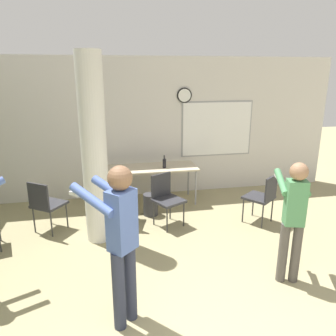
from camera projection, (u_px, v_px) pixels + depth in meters
wall_back at (147, 128)px, 6.66m from camera, size 8.00×0.15×2.80m
support_pillar at (94, 151)px, 4.75m from camera, size 0.37×0.37×2.80m
folding_table at (150, 170)px, 6.33m from camera, size 1.83×0.68×0.73m
bottle_on_table at (164, 163)px, 6.25m from camera, size 0.07×0.07×0.25m
waste_bin at (151, 204)px, 5.93m from camera, size 0.27×0.27×0.39m
chair_table_front at (166, 196)px, 5.47m from camera, size 0.59×0.59×0.87m
chair_near_pillar at (46, 203)px, 5.20m from camera, size 0.61×0.61×0.87m
chair_mid_room at (263, 195)px, 5.51m from camera, size 0.62×0.62×0.87m
chair_table_left at (121, 196)px, 5.48m from camera, size 0.55×0.55×0.87m
person_playing_side at (293, 213)px, 3.87m from camera, size 0.45×0.64×1.53m
person_playing_front at (120, 235)px, 3.15m from camera, size 0.65×0.66×1.70m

